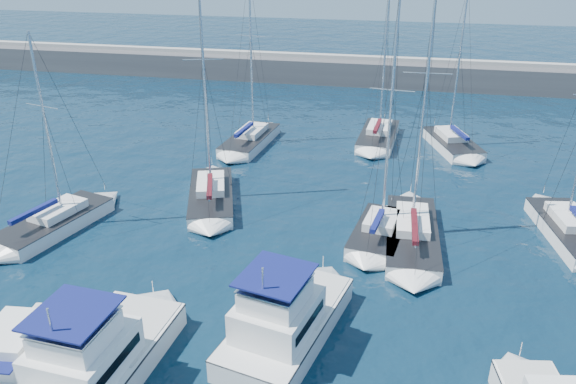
% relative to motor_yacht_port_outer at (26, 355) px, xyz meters
% --- Properties ---
extents(ground, '(220.00, 220.00, 0.00)m').
position_rel_motor_yacht_port_outer_xyz_m(ground, '(11.14, 4.75, -0.94)').
color(ground, black).
rests_on(ground, ground).
extents(breakwater, '(160.00, 6.00, 4.45)m').
position_rel_motor_yacht_port_outer_xyz_m(breakwater, '(11.14, 56.75, 0.11)').
color(breakwater, '#424244').
rests_on(breakwater, ground).
extents(motor_yacht_port_outer, '(3.25, 6.47, 3.20)m').
position_rel_motor_yacht_port_outer_xyz_m(motor_yacht_port_outer, '(0.00, 0.00, 0.00)').
color(motor_yacht_port_outer, white).
rests_on(motor_yacht_port_outer, ground).
extents(motor_yacht_port_inner, '(4.64, 8.87, 4.69)m').
position_rel_motor_yacht_port_outer_xyz_m(motor_yacht_port_inner, '(3.31, 0.11, 0.19)').
color(motor_yacht_port_inner, white).
rests_on(motor_yacht_port_inner, ground).
extents(motor_yacht_stbd_inner, '(5.59, 9.20, 4.69)m').
position_rel_motor_yacht_port_outer_xyz_m(motor_yacht_stbd_inner, '(10.67, 4.36, 0.19)').
color(motor_yacht_stbd_inner, silver).
rests_on(motor_yacht_stbd_inner, ground).
extents(sailboat_mid_a, '(4.98, 8.51, 13.05)m').
position_rel_motor_yacht_port_outer_xyz_m(sailboat_mid_a, '(-6.47, 12.16, -0.44)').
color(sailboat_mid_a, silver).
rests_on(sailboat_mid_a, ground).
extents(sailboat_mid_b, '(5.58, 9.17, 16.36)m').
position_rel_motor_yacht_port_outer_xyz_m(sailboat_mid_b, '(2.28, 18.22, -0.41)').
color(sailboat_mid_b, white).
rests_on(sailboat_mid_b, ground).
extents(sailboat_mid_c, '(3.87, 6.86, 15.41)m').
position_rel_motor_yacht_port_outer_xyz_m(sailboat_mid_c, '(14.56, 15.10, -0.39)').
color(sailboat_mid_c, silver).
rests_on(sailboat_mid_c, ground).
extents(sailboat_mid_d, '(3.45, 9.63, 16.96)m').
position_rel_motor_yacht_port_outer_xyz_m(sailboat_mid_d, '(16.58, 15.39, -0.41)').
color(sailboat_mid_d, white).
rests_on(sailboat_mid_d, ground).
extents(sailboat_mid_e, '(4.40, 8.59, 14.71)m').
position_rel_motor_yacht_port_outer_xyz_m(sailboat_mid_e, '(26.53, 17.94, -0.42)').
color(sailboat_mid_e, silver).
rests_on(sailboat_mid_e, ground).
extents(sailboat_back_a, '(3.92, 8.68, 15.62)m').
position_rel_motor_yacht_port_outer_xyz_m(sailboat_back_a, '(1.84, 30.52, -0.41)').
color(sailboat_back_a, silver).
rests_on(sailboat_back_a, ground).
extents(sailboat_back_b, '(3.68, 8.46, 15.68)m').
position_rel_motor_yacht_port_outer_xyz_m(sailboat_back_b, '(13.33, 33.97, -0.41)').
color(sailboat_back_b, white).
rests_on(sailboat_back_b, ground).
extents(sailboat_back_c, '(5.39, 8.23, 14.33)m').
position_rel_motor_yacht_port_outer_xyz_m(sailboat_back_c, '(20.00, 33.38, -0.42)').
color(sailboat_back_c, silver).
rests_on(sailboat_back_c, ground).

